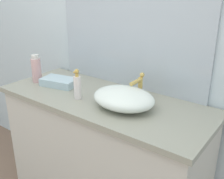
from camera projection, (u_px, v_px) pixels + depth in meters
The scene contains 7 objects.
bathroom_wall_rear at pixel (125, 19), 1.70m from camera, with size 6.00×0.06×2.60m, color silver.
vanity_counter at pixel (103, 160), 1.75m from camera, with size 1.30×0.53×0.88m.
sink_basin at pixel (124, 98), 1.46m from camera, with size 0.35×0.28×0.11m, color white.
faucet at pixel (139, 84), 1.56m from camera, with size 0.03×0.13×0.15m.
soap_dispenser at pixel (77, 86), 1.56m from camera, with size 0.04×0.04×0.18m.
lotion_bottle at pixel (36, 69), 1.83m from camera, with size 0.06×0.06×0.19m.
folded_hand_towel at pixel (59, 82), 1.78m from camera, with size 0.23×0.13×0.05m, color #AEC7D1.
Camera 1 is at (0.98, -0.71, 1.51)m, focal length 43.51 mm.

